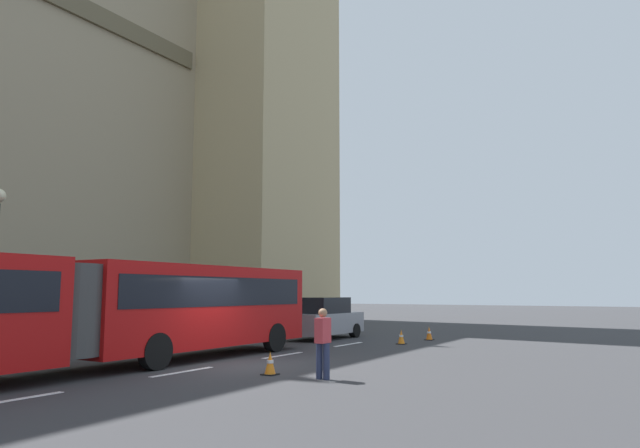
{
  "coord_description": "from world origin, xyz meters",
  "views": [
    {
      "loc": [
        -12.99,
        -10.92,
        2.08
      ],
      "look_at": [
        11.86,
        4.05,
        5.59
      ],
      "focal_mm": 31.75,
      "sensor_mm": 36.0,
      "label": 1
    }
  ],
  "objects_px": {
    "traffic_cone_east": "(429,333)",
    "traffic_cone_middle": "(401,337)",
    "articulated_bus": "(57,306)",
    "sedan_lead": "(324,318)",
    "traffic_cone_west": "(270,364)",
    "pedestrian_near_cones": "(323,341)"
  },
  "relations": [
    {
      "from": "traffic_cone_middle",
      "to": "traffic_cone_west",
      "type": "bearing_deg",
      "value": -176.98
    },
    {
      "from": "traffic_cone_west",
      "to": "traffic_cone_east",
      "type": "xyz_separation_m",
      "value": [
        12.13,
        0.24,
        0.0
      ]
    },
    {
      "from": "traffic_cone_east",
      "to": "pedestrian_near_cones",
      "type": "distance_m",
      "value": 12.21
    },
    {
      "from": "articulated_bus",
      "to": "traffic_cone_east",
      "type": "relative_size",
      "value": 32.03
    },
    {
      "from": "articulated_bus",
      "to": "sedan_lead",
      "type": "xyz_separation_m",
      "value": [
        13.4,
        0.24,
        -0.83
      ]
    },
    {
      "from": "traffic_cone_west",
      "to": "traffic_cone_middle",
      "type": "xyz_separation_m",
      "value": [
        9.66,
        0.51,
        0.0
      ]
    },
    {
      "from": "traffic_cone_west",
      "to": "articulated_bus",
      "type": "bearing_deg",
      "value": 126.12
    },
    {
      "from": "traffic_cone_west",
      "to": "traffic_cone_middle",
      "type": "relative_size",
      "value": 1.0
    },
    {
      "from": "articulated_bus",
      "to": "sedan_lead",
      "type": "distance_m",
      "value": 13.42
    },
    {
      "from": "traffic_cone_east",
      "to": "traffic_cone_middle",
      "type": "bearing_deg",
      "value": 173.75
    },
    {
      "from": "articulated_bus",
      "to": "traffic_cone_west",
      "type": "bearing_deg",
      "value": -53.88
    },
    {
      "from": "traffic_cone_middle",
      "to": "traffic_cone_east",
      "type": "bearing_deg",
      "value": -6.25
    },
    {
      "from": "sedan_lead",
      "to": "traffic_cone_west",
      "type": "relative_size",
      "value": 7.59
    },
    {
      "from": "traffic_cone_west",
      "to": "traffic_cone_middle",
      "type": "height_order",
      "value": "same"
    },
    {
      "from": "sedan_lead",
      "to": "traffic_cone_west",
      "type": "height_order",
      "value": "sedan_lead"
    },
    {
      "from": "articulated_bus",
      "to": "traffic_cone_middle",
      "type": "height_order",
      "value": "articulated_bus"
    },
    {
      "from": "pedestrian_near_cones",
      "to": "sedan_lead",
      "type": "bearing_deg",
      "value": 30.56
    },
    {
      "from": "articulated_bus",
      "to": "traffic_cone_middle",
      "type": "distance_m",
      "value": 13.4
    },
    {
      "from": "traffic_cone_west",
      "to": "pedestrian_near_cones",
      "type": "height_order",
      "value": "pedestrian_near_cones"
    },
    {
      "from": "traffic_cone_west",
      "to": "traffic_cone_east",
      "type": "bearing_deg",
      "value": 1.13
    },
    {
      "from": "traffic_cone_east",
      "to": "traffic_cone_west",
      "type": "bearing_deg",
      "value": -178.87
    },
    {
      "from": "traffic_cone_middle",
      "to": "pedestrian_near_cones",
      "type": "xyz_separation_m",
      "value": [
        -9.6,
        -2.03,
        0.63
      ]
    }
  ]
}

